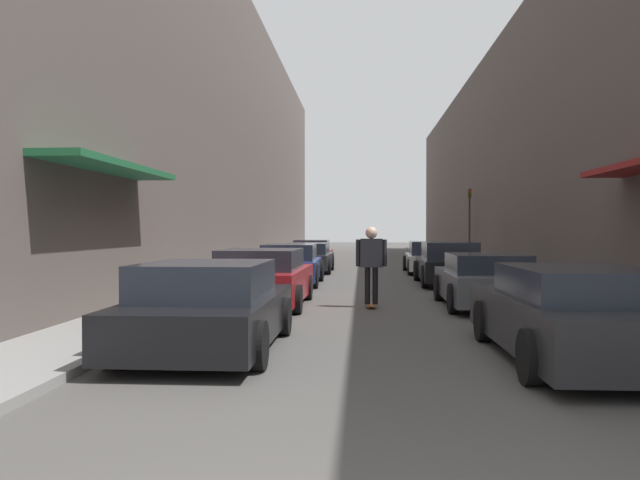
{
  "coord_description": "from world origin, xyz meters",
  "views": [
    {
      "loc": [
        -0.25,
        -2.19,
        1.73
      ],
      "look_at": [
        -1.2,
        11.78,
        1.49
      ],
      "focal_mm": 35.0,
      "sensor_mm": 36.0,
      "label": 1
    }
  ],
  "objects_px": {
    "parked_car_left_2": "(290,265)",
    "parked_car_left_4": "(312,253)",
    "parked_car_right_2": "(449,264)",
    "parked_car_left_0": "(209,308)",
    "parked_car_right_1": "(486,281)",
    "parked_car_right_3": "(431,258)",
    "parked_car_left_3": "(308,258)",
    "skateboarder": "(371,258)",
    "parked_car_right_0": "(576,315)",
    "traffic_light": "(469,217)",
    "parked_car_left_1": "(262,279)"
  },
  "relations": [
    {
      "from": "parked_car_left_1",
      "to": "parked_car_left_4",
      "type": "height_order",
      "value": "parked_car_left_1"
    },
    {
      "from": "parked_car_left_0",
      "to": "parked_car_left_1",
      "type": "bearing_deg",
      "value": 90.66
    },
    {
      "from": "parked_car_left_1",
      "to": "parked_car_left_3",
      "type": "distance_m",
      "value": 11.06
    },
    {
      "from": "parked_car_left_1",
      "to": "parked_car_right_3",
      "type": "distance_m",
      "value": 12.1
    },
    {
      "from": "parked_car_left_0",
      "to": "skateboarder",
      "type": "bearing_deg",
      "value": 64.73
    },
    {
      "from": "parked_car_left_2",
      "to": "parked_car_left_4",
      "type": "xyz_separation_m",
      "value": [
        -0.15,
        10.34,
        -0.03
      ]
    },
    {
      "from": "parked_car_right_1",
      "to": "skateboarder",
      "type": "xyz_separation_m",
      "value": [
        -2.53,
        -0.24,
        0.52
      ]
    },
    {
      "from": "parked_car_left_2",
      "to": "skateboarder",
      "type": "distance_m",
      "value": 6.08
    },
    {
      "from": "parked_car_right_0",
      "to": "parked_car_right_3",
      "type": "xyz_separation_m",
      "value": [
        -0.06,
        16.53,
        -0.01
      ]
    },
    {
      "from": "parked_car_left_4",
      "to": "parked_car_right_2",
      "type": "relative_size",
      "value": 0.91
    },
    {
      "from": "parked_car_left_1",
      "to": "traffic_light",
      "type": "bearing_deg",
      "value": 66.61
    },
    {
      "from": "parked_car_left_0",
      "to": "parked_car_left_4",
      "type": "relative_size",
      "value": 1.03
    },
    {
      "from": "parked_car_left_0",
      "to": "parked_car_right_1",
      "type": "distance_m",
      "value": 7.21
    },
    {
      "from": "parked_car_right_2",
      "to": "skateboarder",
      "type": "relative_size",
      "value": 2.45
    },
    {
      "from": "parked_car_right_1",
      "to": "parked_car_left_0",
      "type": "bearing_deg",
      "value": -132.88
    },
    {
      "from": "parked_car_left_2",
      "to": "parked_car_left_4",
      "type": "height_order",
      "value": "parked_car_left_2"
    },
    {
      "from": "parked_car_left_4",
      "to": "parked_car_left_2",
      "type": "bearing_deg",
      "value": -89.2
    },
    {
      "from": "parked_car_left_0",
      "to": "parked_car_right_0",
      "type": "distance_m",
      "value": 4.99
    },
    {
      "from": "parked_car_right_1",
      "to": "parked_car_left_2",
      "type": "bearing_deg",
      "value": 133.15
    },
    {
      "from": "skateboarder",
      "to": "parked_car_right_0",
      "type": "bearing_deg",
      "value": -64.56
    },
    {
      "from": "parked_car_right_1",
      "to": "parked_car_left_1",
      "type": "bearing_deg",
      "value": -177.92
    },
    {
      "from": "parked_car_left_3",
      "to": "parked_car_right_3",
      "type": "xyz_separation_m",
      "value": [
        4.91,
        -0.03,
        0.02
      ]
    },
    {
      "from": "parked_car_left_3",
      "to": "parked_car_right_0",
      "type": "bearing_deg",
      "value": -73.31
    },
    {
      "from": "parked_car_right_1",
      "to": "parked_car_right_2",
      "type": "height_order",
      "value": "parked_car_right_2"
    },
    {
      "from": "parked_car_right_0",
      "to": "skateboarder",
      "type": "height_order",
      "value": "skateboarder"
    },
    {
      "from": "parked_car_left_1",
      "to": "parked_car_right_2",
      "type": "height_order",
      "value": "parked_car_right_2"
    },
    {
      "from": "parked_car_left_0",
      "to": "parked_car_right_3",
      "type": "distance_m",
      "value": 16.86
    },
    {
      "from": "skateboarder",
      "to": "parked_car_left_2",
      "type": "bearing_deg",
      "value": 113.8
    },
    {
      "from": "parked_car_left_4",
      "to": "parked_car_right_1",
      "type": "relative_size",
      "value": 1.02
    },
    {
      "from": "parked_car_left_3",
      "to": "parked_car_right_0",
      "type": "height_order",
      "value": "parked_car_right_0"
    },
    {
      "from": "parked_car_right_0",
      "to": "parked_car_left_3",
      "type": "bearing_deg",
      "value": 106.69
    },
    {
      "from": "parked_car_left_1",
      "to": "skateboarder",
      "type": "height_order",
      "value": "skateboarder"
    },
    {
      "from": "parked_car_right_0",
      "to": "traffic_light",
      "type": "relative_size",
      "value": 1.23
    },
    {
      "from": "parked_car_left_0",
      "to": "parked_car_right_1",
      "type": "bearing_deg",
      "value": 47.12
    },
    {
      "from": "parked_car_right_3",
      "to": "skateboarder",
      "type": "height_order",
      "value": "skateboarder"
    },
    {
      "from": "skateboarder",
      "to": "parked_car_left_0",
      "type": "bearing_deg",
      "value": -115.27
    },
    {
      "from": "parked_car_left_0",
      "to": "parked_car_left_3",
      "type": "relative_size",
      "value": 0.97
    },
    {
      "from": "skateboarder",
      "to": "traffic_light",
      "type": "height_order",
      "value": "traffic_light"
    },
    {
      "from": "parked_car_left_3",
      "to": "parked_car_right_3",
      "type": "height_order",
      "value": "parked_car_right_3"
    },
    {
      "from": "parked_car_left_0",
      "to": "parked_car_right_2",
      "type": "bearing_deg",
      "value": 66.01
    },
    {
      "from": "parked_car_left_2",
      "to": "parked_car_right_3",
      "type": "distance_m",
      "value": 7.45
    },
    {
      "from": "parked_car_right_2",
      "to": "parked_car_left_0",
      "type": "bearing_deg",
      "value": -113.99
    },
    {
      "from": "parked_car_left_3",
      "to": "skateboarder",
      "type": "bearing_deg",
      "value": -77.94
    },
    {
      "from": "parked_car_right_0",
      "to": "skateboarder",
      "type": "xyz_separation_m",
      "value": [
        -2.59,
        5.44,
        0.49
      ]
    },
    {
      "from": "parked_car_left_1",
      "to": "parked_car_left_2",
      "type": "distance_m",
      "value": 5.49
    },
    {
      "from": "parked_car_right_3",
      "to": "parked_car_left_0",
      "type": "bearing_deg",
      "value": -106.94
    },
    {
      "from": "traffic_light",
      "to": "parked_car_right_3",
      "type": "bearing_deg",
      "value": -111.84
    },
    {
      "from": "parked_car_right_2",
      "to": "parked_car_right_3",
      "type": "bearing_deg",
      "value": 89.56
    },
    {
      "from": "parked_car_left_4",
      "to": "parked_car_left_1",
      "type": "bearing_deg",
      "value": -89.45
    },
    {
      "from": "parked_car_right_1",
      "to": "parked_car_right_3",
      "type": "relative_size",
      "value": 0.93
    }
  ]
}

